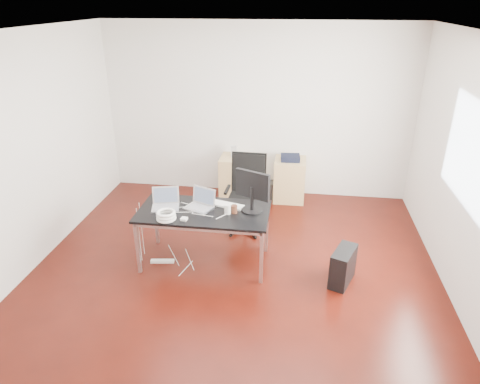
# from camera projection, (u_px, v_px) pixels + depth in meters

# --- Properties ---
(room_shell) EXTENTS (5.00, 5.00, 5.00)m
(room_shell) POSITION_uv_depth(u_px,v_px,m) (236.00, 167.00, 4.70)
(room_shell) COLOR #310A05
(room_shell) RESTS_ON ground
(desk) EXTENTS (1.60, 0.80, 0.73)m
(desk) POSITION_uv_depth(u_px,v_px,m) (204.00, 215.00, 5.24)
(desk) COLOR black
(desk) RESTS_ON ground
(office_chair) EXTENTS (0.50, 0.51, 1.08)m
(office_chair) POSITION_uv_depth(u_px,v_px,m) (247.00, 189.00, 6.09)
(office_chair) COLOR black
(office_chair) RESTS_ON ground
(filing_cabinet_left) EXTENTS (0.50, 0.50, 0.70)m
(filing_cabinet_left) POSITION_uv_depth(u_px,v_px,m) (236.00, 177.00, 7.19)
(filing_cabinet_left) COLOR tan
(filing_cabinet_left) RESTS_ON ground
(filing_cabinet_right) EXTENTS (0.50, 0.50, 0.70)m
(filing_cabinet_right) POSITION_uv_depth(u_px,v_px,m) (290.00, 180.00, 7.07)
(filing_cabinet_right) COLOR tan
(filing_cabinet_right) RESTS_ON ground
(pc_tower) EXTENTS (0.35, 0.49, 0.44)m
(pc_tower) POSITION_uv_depth(u_px,v_px,m) (343.00, 266.00, 5.03)
(pc_tower) COLOR black
(pc_tower) RESTS_ON ground
(wastebasket) EXTENTS (0.29, 0.29, 0.28)m
(wastebasket) POSITION_uv_depth(u_px,v_px,m) (273.00, 190.00, 7.21)
(wastebasket) COLOR black
(wastebasket) RESTS_ON ground
(power_strip) EXTENTS (0.31, 0.10, 0.04)m
(power_strip) POSITION_uv_depth(u_px,v_px,m) (162.00, 261.00, 5.48)
(power_strip) COLOR white
(power_strip) RESTS_ON ground
(laptop_left) EXTENTS (0.38, 0.32, 0.23)m
(laptop_left) POSITION_uv_depth(u_px,v_px,m) (165.00, 203.00, 5.29)
(laptop_left) COLOR silver
(laptop_left) RESTS_ON desk
(laptop_right) EXTENTS (0.40, 0.36, 0.23)m
(laptop_right) POSITION_uv_depth(u_px,v_px,m) (201.00, 203.00, 5.28)
(laptop_right) COLOR silver
(laptop_right) RESTS_ON desk
(monitor) EXTENTS (0.43, 0.26, 0.51)m
(monitor) POSITION_uv_depth(u_px,v_px,m) (253.00, 189.00, 5.11)
(monitor) COLOR black
(monitor) RESTS_ON desk
(keyboard) EXTENTS (0.46, 0.26, 0.02)m
(keyboard) POSITION_uv_depth(u_px,v_px,m) (226.00, 205.00, 5.33)
(keyboard) COLOR white
(keyboard) RESTS_ON desk
(cup_white) EXTENTS (0.09, 0.09, 0.12)m
(cup_white) POSITION_uv_depth(u_px,v_px,m) (228.00, 209.00, 5.12)
(cup_white) COLOR white
(cup_white) RESTS_ON desk
(cup_brown) EXTENTS (0.08, 0.08, 0.10)m
(cup_brown) POSITION_uv_depth(u_px,v_px,m) (234.00, 209.00, 5.14)
(cup_brown) COLOR #562D1D
(cup_brown) RESTS_ON desk
(cable_coil) EXTENTS (0.24, 0.24, 0.11)m
(cable_coil) POSITION_uv_depth(u_px,v_px,m) (166.00, 216.00, 4.99)
(cable_coil) COLOR white
(cable_coil) RESTS_ON desk
(power_adapter) EXTENTS (0.08, 0.08, 0.03)m
(power_adapter) POSITION_uv_depth(u_px,v_px,m) (184.00, 219.00, 4.99)
(power_adapter) COLOR white
(power_adapter) RESTS_ON desk
(speaker) EXTENTS (0.10, 0.09, 0.18)m
(speaker) POSITION_uv_depth(u_px,v_px,m) (234.00, 151.00, 7.03)
(speaker) COLOR #9E9E9E
(speaker) RESTS_ON filing_cabinet_left
(navy_garment) EXTENTS (0.32, 0.26, 0.09)m
(navy_garment) POSITION_uv_depth(u_px,v_px,m) (290.00, 158.00, 6.88)
(navy_garment) COLOR black
(navy_garment) RESTS_ON filing_cabinet_right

